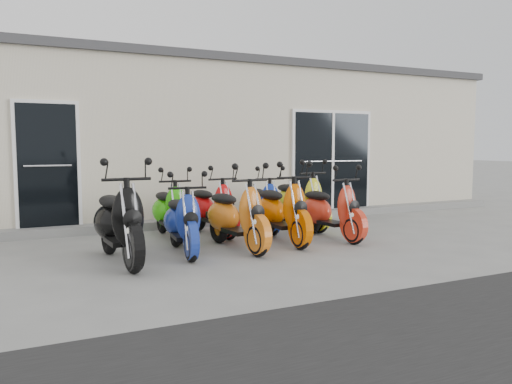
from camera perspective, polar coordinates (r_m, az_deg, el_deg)
ground at (r=8.09m, az=1.83°, el=-5.66°), size 80.00×80.00×0.00m
building at (r=12.79m, az=-8.92°, el=5.53°), size 14.00×6.00×3.20m
roof_cap at (r=12.90m, az=-9.03°, el=13.01°), size 14.20×6.20×0.16m
front_step at (r=9.89m, az=-3.54°, el=-3.20°), size 14.00×0.40×0.15m
door_left at (r=9.24m, az=-22.72°, el=3.18°), size 1.07×0.08×2.22m
door_right at (r=11.14m, az=8.67°, el=3.83°), size 2.02×0.08×2.22m
scooter_front_black at (r=6.75m, az=-15.43°, el=-2.02°), size 0.82×1.94×1.40m
scooter_front_blue at (r=7.14m, az=-8.45°, el=-2.27°), size 0.74×1.68×1.21m
scooter_front_orange_a at (r=7.38m, az=-2.31°, el=-1.59°), size 0.84×1.83×1.31m
scooter_front_orange_b at (r=7.89m, az=2.95°, el=-1.10°), size 0.68×1.79×1.31m
scooter_front_red at (r=8.31m, az=8.52°, el=-1.09°), size 0.76×1.73×1.24m
scooter_back_green at (r=8.39m, az=-9.87°, el=-1.15°), size 0.61×1.64×1.21m
scooter_back_red at (r=8.61m, az=-5.06°, el=-0.88°), size 0.83×1.73×1.22m
scooter_back_blue at (r=9.03m, az=0.86°, el=-0.67°), size 0.83×1.69×1.19m
scooter_back_yellow at (r=9.30m, az=5.02°, el=-0.18°), size 0.79×1.81×1.30m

